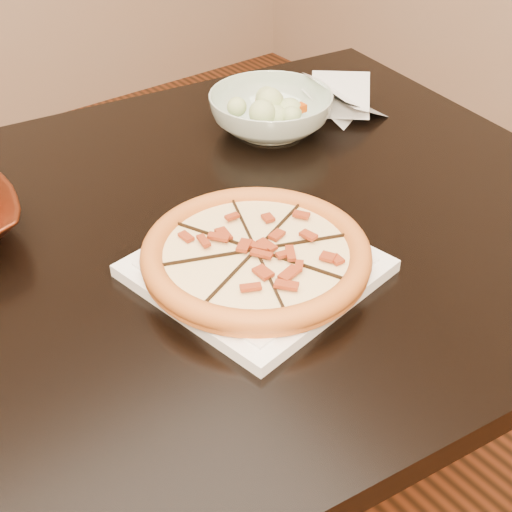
{
  "coord_description": "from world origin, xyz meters",
  "views": [
    {
      "loc": [
        -0.26,
        -0.8,
        1.36
      ],
      "look_at": [
        0.21,
        -0.18,
        0.78
      ],
      "focal_mm": 50.0,
      "sensor_mm": 36.0,
      "label": 1
    }
  ],
  "objects_px": {
    "plate": "(256,267)",
    "salad_bowl": "(271,112)",
    "dining_table": "(130,300)",
    "pizza": "(256,254)"
  },
  "relations": [
    {
      "from": "dining_table",
      "to": "pizza",
      "type": "xyz_separation_m",
      "value": [
        0.12,
        -0.16,
        0.12
      ]
    },
    {
      "from": "salad_bowl",
      "to": "pizza",
      "type": "bearing_deg",
      "value": -131.1
    },
    {
      "from": "plate",
      "to": "salad_bowl",
      "type": "xyz_separation_m",
      "value": [
        0.29,
        0.33,
        0.03
      ]
    },
    {
      "from": "plate",
      "to": "dining_table",
      "type": "bearing_deg",
      "value": 128.02
    },
    {
      "from": "pizza",
      "to": "salad_bowl",
      "type": "xyz_separation_m",
      "value": [
        0.29,
        0.33,
        0.0
      ]
    },
    {
      "from": "dining_table",
      "to": "salad_bowl",
      "type": "height_order",
      "value": "salad_bowl"
    },
    {
      "from": "pizza",
      "to": "salad_bowl",
      "type": "distance_m",
      "value": 0.44
    },
    {
      "from": "dining_table",
      "to": "plate",
      "type": "relative_size",
      "value": 5.11
    },
    {
      "from": "dining_table",
      "to": "plate",
      "type": "xyz_separation_m",
      "value": [
        0.12,
        -0.16,
        0.1
      ]
    },
    {
      "from": "plate",
      "to": "salad_bowl",
      "type": "distance_m",
      "value": 0.44
    }
  ]
}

